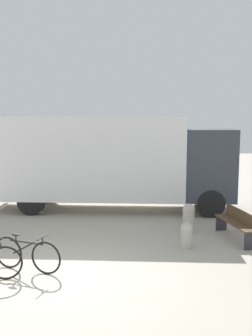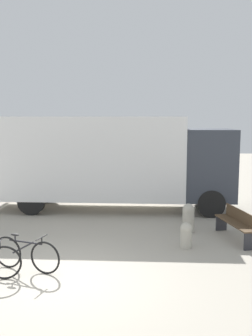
% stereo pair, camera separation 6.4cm
% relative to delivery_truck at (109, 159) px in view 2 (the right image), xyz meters
% --- Properties ---
extents(ground_plane, '(60.00, 60.00, 0.00)m').
position_rel_delivery_truck_xyz_m(ground_plane, '(-0.39, -6.29, -1.91)').
color(ground_plane, '#A8A091').
extents(delivery_truck, '(8.92, 2.41, 3.47)m').
position_rel_delivery_truck_xyz_m(delivery_truck, '(0.00, 0.00, 0.00)').
color(delivery_truck, white).
rests_on(delivery_truck, ground).
extents(park_bench, '(0.86, 1.90, 0.84)m').
position_rel_delivery_truck_xyz_m(park_bench, '(4.04, -3.26, -1.42)').
color(park_bench, brown).
rests_on(park_bench, ground).
extents(bicycle_middle, '(1.68, 0.59, 0.83)m').
position_rel_delivery_truck_xyz_m(bicycle_middle, '(-1.15, -5.89, -1.52)').
color(bicycle_middle, black).
rests_on(bicycle_middle, ground).
extents(bollard_near_bench, '(0.32, 0.32, 0.68)m').
position_rel_delivery_truck_xyz_m(bollard_near_bench, '(2.55, -4.07, -1.54)').
color(bollard_near_bench, '#B2AD9E').
rests_on(bollard_near_bench, ground).
extents(bollard_far_bench, '(0.37, 0.37, 0.87)m').
position_rel_delivery_truck_xyz_m(bollard_far_bench, '(2.72, -2.66, -1.44)').
color(bollard_far_bench, '#B2AD9E').
rests_on(bollard_far_bench, ground).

